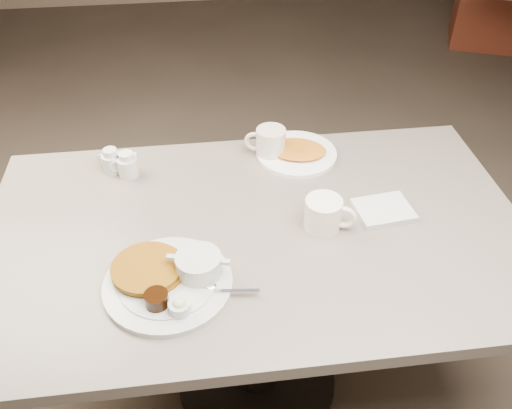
{
  "coord_description": "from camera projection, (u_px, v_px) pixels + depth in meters",
  "views": [
    {
      "loc": [
        -0.14,
        -1.1,
        1.76
      ],
      "look_at": [
        0.0,
        0.02,
        0.82
      ],
      "focal_mm": 38.11,
      "sensor_mm": 36.0,
      "label": 1
    }
  ],
  "objects": [
    {
      "name": "diner_table",
      "position": [
        257.0,
        271.0,
        1.61
      ],
      "size": [
        1.5,
        0.9,
        0.75
      ],
      "color": "slate",
      "rests_on": "ground"
    },
    {
      "name": "coffee_mug_near",
      "position": [
        325.0,
        213.0,
        1.48
      ],
      "size": [
        0.16,
        0.13,
        0.09
      ],
      "color": "white",
      "rests_on": "diner_table"
    },
    {
      "name": "napkin",
      "position": [
        383.0,
        210.0,
        1.54
      ],
      "size": [
        0.17,
        0.14,
        0.02
      ],
      "color": "silver",
      "rests_on": "diner_table"
    },
    {
      "name": "hash_plate",
      "position": [
        297.0,
        152.0,
        1.76
      ],
      "size": [
        0.32,
        0.32,
        0.04
      ],
      "color": "white",
      "rests_on": "diner_table"
    },
    {
      "name": "creamer_left",
      "position": [
        127.0,
        165.0,
        1.67
      ],
      "size": [
        0.1,
        0.08,
        0.08
      ],
      "color": "silver",
      "rests_on": "diner_table"
    },
    {
      "name": "main_plate",
      "position": [
        171.0,
        277.0,
        1.33
      ],
      "size": [
        0.41,
        0.39,
        0.07
      ],
      "color": "#B9BAB5",
      "rests_on": "diner_table"
    },
    {
      "name": "coffee_mug_far",
      "position": [
        270.0,
        143.0,
        1.74
      ],
      "size": [
        0.14,
        0.12,
        0.1
      ],
      "color": "silver",
      "rests_on": "diner_table"
    },
    {
      "name": "creamer_right",
      "position": [
        111.0,
        161.0,
        1.68
      ],
      "size": [
        0.08,
        0.06,
        0.08
      ],
      "color": "silver",
      "rests_on": "diner_table"
    }
  ]
}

